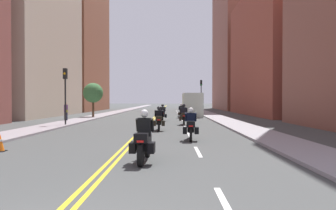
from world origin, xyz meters
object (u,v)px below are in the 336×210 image
object	(u,v)px
street_tree_0	(93,93)
motorcycle_2	(159,121)
motorcycle_4	(163,114)
traffic_cone_0	(0,143)
traffic_light_near	(65,86)
motorcycle_1	(191,127)
motorcycle_5	(181,112)
parked_truck	(192,106)
motorcycle_0	(144,141)
motorcycle_3	(184,116)
pedestrian_0	(66,112)
traffic_light_far	(201,91)

from	to	relation	value
street_tree_0	motorcycle_2	bearing A→B (deg)	-61.25
motorcycle_4	traffic_cone_0	distance (m)	18.04
traffic_light_near	street_tree_0	xyz separation A→B (m)	(-0.77, 11.23, -0.26)
motorcycle_1	motorcycle_5	distance (m)	18.74
street_tree_0	parked_truck	bearing A→B (deg)	13.33
motorcycle_0	motorcycle_4	size ratio (longest dim) A/B	0.96
motorcycle_2	street_tree_0	world-z (taller)	street_tree_0
motorcycle_5	street_tree_0	xyz separation A→B (m)	(-9.96, 0.61, 2.13)
motorcycle_3	street_tree_0	bearing A→B (deg)	135.66
motorcycle_5	street_tree_0	world-z (taller)	street_tree_0
pedestrian_0	street_tree_0	world-z (taller)	street_tree_0
traffic_light_near	pedestrian_0	distance (m)	5.59
motorcycle_3	traffic_light_far	bearing A→B (deg)	81.29
motorcycle_1	traffic_light_near	bearing A→B (deg)	141.43
traffic_light_far	street_tree_0	distance (m)	16.20
motorcycle_1	motorcycle_5	world-z (taller)	motorcycle_1
motorcycle_1	street_tree_0	xyz separation A→B (m)	(-9.80, 19.34, 2.13)
motorcycle_0	motorcycle_4	distance (m)	19.05
motorcycle_4	street_tree_0	size ratio (longest dim) A/B	0.59
motorcycle_4	traffic_cone_0	size ratio (longest dim) A/B	3.43
motorcycle_5	traffic_light_far	world-z (taller)	traffic_light_far
pedestrian_0	parked_truck	size ratio (longest dim) A/B	0.27
traffic_light_near	parked_truck	world-z (taller)	traffic_light_near
motorcycle_1	parked_truck	distance (m)	22.09
traffic_light_near	motorcycle_2	bearing A→B (deg)	-25.32
motorcycle_5	traffic_cone_0	world-z (taller)	motorcycle_5
motorcycle_0	traffic_light_far	size ratio (longest dim) A/B	0.46
motorcycle_1	motorcycle_4	distance (m)	13.86
traffic_cone_0	street_tree_0	world-z (taller)	street_tree_0
motorcycle_2	motorcycle_5	world-z (taller)	motorcycle_5
motorcycle_1	motorcycle_2	distance (m)	4.99
motorcycle_4	traffic_light_near	size ratio (longest dim) A/B	0.53
traffic_light_near	traffic_light_far	world-z (taller)	traffic_light_far
motorcycle_5	street_tree_0	distance (m)	10.21
motorcycle_0	pedestrian_0	xyz separation A→B (m)	(-8.86, 18.31, 0.26)
motorcycle_1	motorcycle_4	world-z (taller)	motorcycle_1
motorcycle_3	traffic_cone_0	distance (m)	14.82
traffic_cone_0	motorcycle_0	bearing A→B (deg)	-18.95
motorcycle_1	motorcycle_3	size ratio (longest dim) A/B	0.99
pedestrian_0	street_tree_0	distance (m)	6.66
traffic_light_far	motorcycle_4	bearing A→B (deg)	-108.82
motorcycle_5	pedestrian_0	world-z (taller)	pedestrian_0
traffic_light_near	traffic_light_far	distance (m)	24.09
motorcycle_2	street_tree_0	bearing A→B (deg)	117.34
motorcycle_3	pedestrian_0	distance (m)	11.34
traffic_light_far	motorcycle_1	bearing A→B (deg)	-96.64
motorcycle_1	traffic_cone_0	bearing A→B (deg)	-152.57
motorcycle_0	motorcycle_5	xyz separation A→B (m)	(1.99, 24.04, -0.00)
traffic_light_near	motorcycle_3	bearing A→B (deg)	8.01
traffic_cone_0	traffic_light_far	bearing A→B (deg)	71.32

